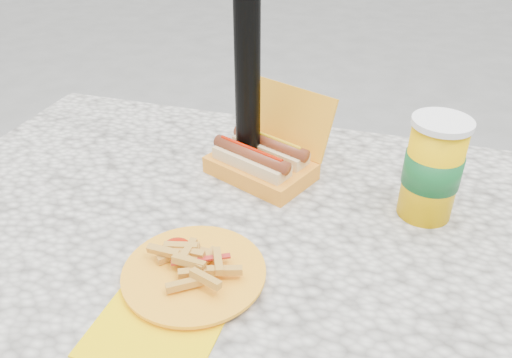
# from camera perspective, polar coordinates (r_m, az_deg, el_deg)

# --- Properties ---
(picnic_table) EXTENTS (1.20, 0.80, 0.75)m
(picnic_table) POSITION_cam_1_polar(r_m,az_deg,el_deg) (1.00, -3.63, -8.59)
(picnic_table) COLOR beige
(picnic_table) RESTS_ON ground
(hotdog_box) EXTENTS (0.26, 0.25, 0.16)m
(hotdog_box) POSITION_cam_1_polar(r_m,az_deg,el_deg) (1.02, 0.80, 2.35)
(hotdog_box) COLOR orange
(hotdog_box) RESTS_ON picnic_table
(fries_plate) EXTENTS (0.22, 0.30, 0.04)m
(fries_plate) POSITION_cam_1_polar(r_m,az_deg,el_deg) (0.79, -7.45, -10.78)
(fries_plate) COLOR #FFD000
(fries_plate) RESTS_ON picnic_table
(soda_cup) EXTENTS (0.10, 0.10, 0.19)m
(soda_cup) POSITION_cam_1_polar(r_m,az_deg,el_deg) (0.92, 19.52, 1.11)
(soda_cup) COLOR #FFBB00
(soda_cup) RESTS_ON picnic_table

